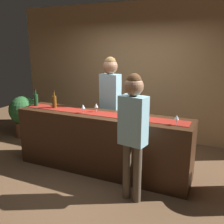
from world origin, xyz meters
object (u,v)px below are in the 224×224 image
object	(u,v)px
wine_bottle_green	(36,100)
bartender	(110,96)
wine_glass_far_end	(96,106)
potted_plant_tall	(24,113)
wine_bottle_amber	(54,102)
customer_sipping	(133,125)
wine_glass_near_customer	(177,118)
wine_glass_mid_counter	(83,107)

from	to	relation	value
wine_bottle_green	bartender	world-z (taller)	bartender
wine_bottle_green	wine_glass_far_end	world-z (taller)	wine_bottle_green
wine_bottle_green	potted_plant_tall	distance (m)	1.39
wine_bottle_green	wine_bottle_amber	xyz separation A→B (m)	(0.39, 0.01, 0.00)
customer_sipping	potted_plant_tall	distance (m)	3.38
wine_glass_near_customer	wine_glass_mid_counter	world-z (taller)	same
wine_glass_mid_counter	wine_glass_far_end	bearing A→B (deg)	43.61
wine_glass_far_end	bartender	distance (m)	0.52
wine_glass_mid_counter	customer_sipping	xyz separation A→B (m)	(1.02, -0.49, -0.03)
wine_bottle_amber	customer_sipping	size ratio (longest dim) A/B	0.18
bartender	wine_glass_near_customer	bearing A→B (deg)	157.70
wine_bottle_green	customer_sipping	distance (m)	2.11
wine_glass_mid_counter	potted_plant_tall	distance (m)	2.28
wine_glass_far_end	bartender	bearing A→B (deg)	88.78
wine_glass_near_customer	potted_plant_tall	xyz separation A→B (m)	(-3.52, 0.85, -0.54)
wine_glass_near_customer	customer_sipping	distance (m)	0.65
wine_glass_mid_counter	bartender	distance (m)	0.69
wine_glass_mid_counter	wine_glass_far_end	distance (m)	0.21
wine_glass_mid_counter	wine_glass_far_end	xyz separation A→B (m)	(0.16, 0.15, 0.00)
wine_bottle_amber	bartender	xyz separation A→B (m)	(0.79, 0.57, 0.07)
wine_bottle_amber	wine_glass_far_end	xyz separation A→B (m)	(0.78, 0.05, -0.01)
bartender	wine_bottle_green	bearing A→B (deg)	31.69
wine_bottle_green	wine_glass_near_customer	world-z (taller)	wine_bottle_green
bartender	customer_sipping	distance (m)	1.44
wine_glass_far_end	wine_bottle_amber	bearing A→B (deg)	-176.02
wine_glass_near_customer	bartender	bearing A→B (deg)	152.21
bartender	customer_sipping	bearing A→B (deg)	131.92
customer_sipping	potted_plant_tall	size ratio (longest dim) A/B	1.83
wine_bottle_amber	wine_glass_near_customer	size ratio (longest dim) A/B	2.10
wine_glass_mid_counter	customer_sipping	world-z (taller)	customer_sipping
wine_glass_near_customer	wine_glass_far_end	xyz separation A→B (m)	(-1.31, 0.17, 0.00)
wine_glass_mid_counter	wine_bottle_green	bearing A→B (deg)	175.33
wine_glass_far_end	potted_plant_tall	distance (m)	2.37
wine_bottle_amber	customer_sipping	xyz separation A→B (m)	(1.64, -0.58, -0.03)
bartender	wine_bottle_amber	bearing A→B (deg)	41.29
wine_bottle_green	wine_glass_mid_counter	xyz separation A→B (m)	(1.02, -0.08, -0.01)
bartender	customer_sipping	world-z (taller)	bartender
wine_glass_far_end	potted_plant_tall	world-z (taller)	wine_glass_far_end
wine_glass_mid_counter	bartender	bearing A→B (deg)	75.93
wine_bottle_amber	customer_sipping	bearing A→B (deg)	-19.52
wine_bottle_green	potted_plant_tall	size ratio (longest dim) A/B	0.33
wine_glass_near_customer	potted_plant_tall	size ratio (longest dim) A/B	0.16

